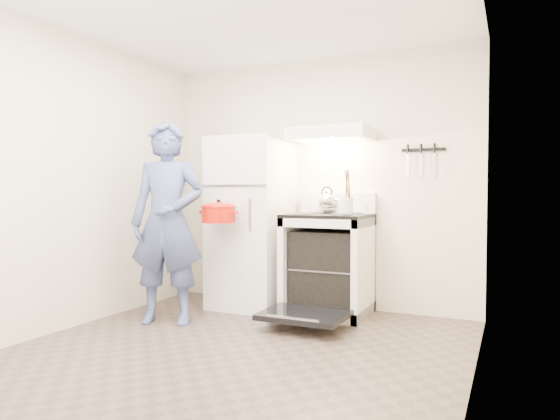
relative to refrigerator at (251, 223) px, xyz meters
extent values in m
plane|color=#504038|center=(0.58, -1.45, -0.85)|extent=(3.60, 3.60, 0.00)
cube|color=beige|center=(0.58, 0.35, 0.40)|extent=(3.20, 0.02, 2.50)
cube|color=white|center=(0.00, 0.00, 0.00)|extent=(0.70, 0.70, 1.70)
cube|color=white|center=(0.81, 0.02, -0.39)|extent=(0.76, 0.65, 0.92)
cube|color=black|center=(0.81, 0.02, 0.09)|extent=(0.76, 0.65, 0.03)
cube|color=white|center=(0.81, 0.31, 0.20)|extent=(0.76, 0.07, 0.20)
cube|color=black|center=(0.81, -0.57, -0.72)|extent=(0.70, 0.54, 0.04)
cube|color=slate|center=(0.81, 0.02, -0.41)|extent=(0.60, 0.52, 0.01)
cube|color=white|center=(0.81, 0.10, 0.86)|extent=(0.76, 0.50, 0.12)
cube|color=black|center=(1.63, 0.33, 0.70)|extent=(0.40, 0.02, 0.03)
cylinder|color=#946D53|center=(0.80, -0.03, -0.40)|extent=(0.32, 0.32, 0.02)
cylinder|color=silver|center=(1.08, -0.24, 0.20)|extent=(0.11, 0.11, 0.13)
imported|color=#35456D|center=(-0.37, -0.87, 0.04)|extent=(0.76, 0.63, 1.78)
camera|label=1|loc=(2.39, -4.42, 0.30)|focal=32.00mm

